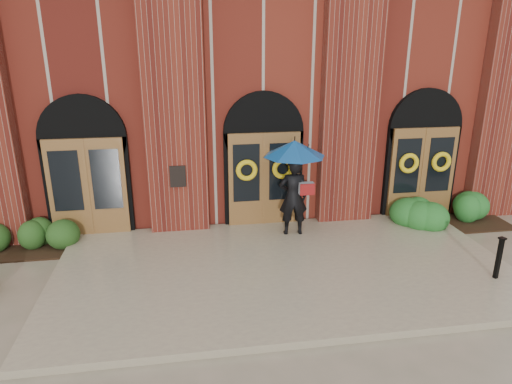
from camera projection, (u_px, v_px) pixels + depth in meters
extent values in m
plane|color=gray|center=(285.00, 275.00, 10.02)|extent=(90.00, 90.00, 0.00)
cube|color=tan|center=(284.00, 269.00, 10.14)|extent=(10.00, 5.30, 0.15)
cube|color=maroon|center=(236.00, 79.00, 17.24)|extent=(16.00, 12.00, 7.00)
cube|color=black|center=(178.00, 176.00, 11.47)|extent=(0.40, 0.05, 0.55)
cube|color=maroon|center=(174.00, 101.00, 11.12)|extent=(1.50, 0.45, 7.00)
cube|color=maroon|center=(350.00, 97.00, 11.79)|extent=(1.50, 0.45, 7.00)
cube|color=maroon|center=(507.00, 94.00, 12.46)|extent=(1.50, 0.45, 7.00)
cube|color=brown|center=(88.00, 187.00, 11.44)|extent=(1.90, 0.10, 2.50)
cylinder|color=black|center=(83.00, 137.00, 11.17)|extent=(2.10, 0.22, 2.10)
cube|color=brown|center=(264.00, 179.00, 12.11)|extent=(1.90, 0.10, 2.50)
cylinder|color=black|center=(263.00, 132.00, 11.84)|extent=(2.10, 0.22, 2.10)
cube|color=brown|center=(422.00, 172.00, 12.78)|extent=(1.90, 0.10, 2.50)
cylinder|color=black|center=(425.00, 127.00, 12.51)|extent=(2.10, 0.22, 2.10)
torus|color=yellow|center=(247.00, 170.00, 11.83)|extent=(0.57, 0.13, 0.57)
torus|color=yellow|center=(283.00, 169.00, 11.97)|extent=(0.57, 0.13, 0.57)
torus|color=yellow|center=(409.00, 163.00, 12.50)|extent=(0.57, 0.13, 0.57)
torus|color=yellow|center=(441.00, 162.00, 12.65)|extent=(0.57, 0.13, 0.57)
imported|color=black|center=(293.00, 197.00, 11.52)|extent=(0.76, 0.52, 1.99)
cone|color=#124A8C|center=(294.00, 148.00, 11.12)|extent=(1.64, 1.64, 0.40)
cylinder|color=black|center=(296.00, 170.00, 11.25)|extent=(0.02, 0.02, 0.66)
cube|color=#B6B8BB|center=(306.00, 188.00, 11.33)|extent=(0.38, 0.21, 0.29)
cube|color=maroon|center=(307.00, 190.00, 11.23)|extent=(0.37, 0.05, 0.29)
cube|color=black|center=(499.00, 259.00, 9.48)|extent=(0.10, 0.10, 0.89)
cube|color=black|center=(502.00, 238.00, 9.33)|extent=(0.15, 0.15, 0.04)
ellipsoid|color=#224617|center=(9.00, 239.00, 11.02)|extent=(2.66, 1.06, 0.68)
ellipsoid|color=#226022|center=(452.00, 212.00, 12.66)|extent=(2.99, 1.20, 0.77)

